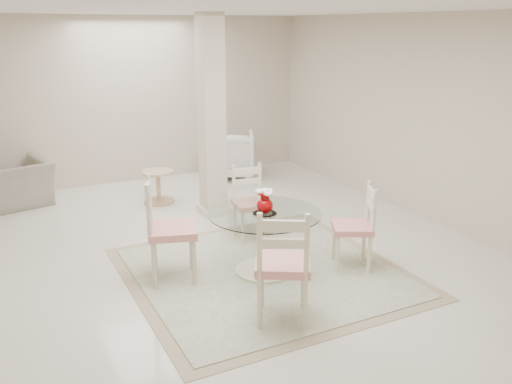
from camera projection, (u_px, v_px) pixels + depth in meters
name	position (u px, v px, depth m)	size (l,w,h in m)	color
ground	(217.00, 252.00, 6.31)	(7.00, 7.00, 0.00)	white
room_shell	(213.00, 92.00, 5.76)	(6.02, 7.02, 2.71)	beige
column	(212.00, 118.00, 7.24)	(0.30, 0.30, 2.70)	beige
area_rug	(264.00, 272.00, 5.78)	(2.79, 2.79, 0.02)	tan
dining_table	(265.00, 243.00, 5.68)	(1.18, 1.18, 0.68)	beige
red_vase	(265.00, 201.00, 5.55)	(0.20, 0.19, 0.26)	#9D0407
dining_chair_east	(359.00, 221.00, 5.76)	(0.56, 0.56, 1.03)	#F5EBC9
dining_chair_north	(250.00, 197.00, 6.58)	(0.46, 0.46, 1.01)	#F0E4C5
dining_chair_west	(164.00, 222.00, 5.45)	(0.60, 0.60, 1.20)	beige
dining_chair_south	(283.00, 258.00, 4.63)	(0.65, 0.65, 1.19)	#EDE3C3
recliner_taupe	(12.00, 184.00, 7.84)	(1.03, 0.90, 0.67)	#A19586
armchair_white	(229.00, 154.00, 9.37)	(0.85, 0.87, 0.79)	white
side_table	(159.00, 188.00, 8.03)	(0.47, 0.47, 0.48)	tan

